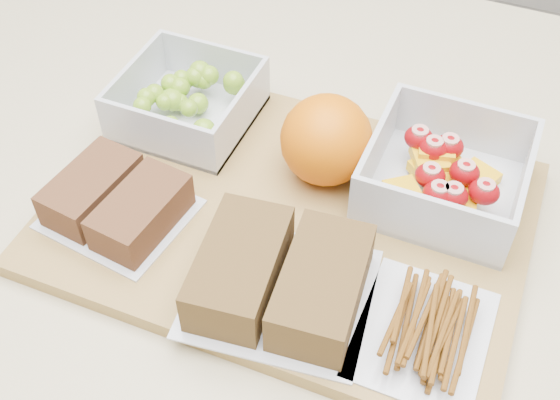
# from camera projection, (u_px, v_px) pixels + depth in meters

# --- Properties ---
(cutting_board) EXTENTS (0.42, 0.31, 0.02)m
(cutting_board) POSITION_uv_depth(u_px,v_px,m) (289.00, 217.00, 0.64)
(cutting_board) COLOR #A48043
(cutting_board) RESTS_ON counter
(grape_container) EXTENTS (0.13, 0.13, 0.05)m
(grape_container) POSITION_uv_depth(u_px,v_px,m) (189.00, 101.00, 0.70)
(grape_container) COLOR silver
(grape_container) RESTS_ON cutting_board
(fruit_container) EXTENTS (0.14, 0.14, 0.06)m
(fruit_container) POSITION_uv_depth(u_px,v_px,m) (444.00, 176.00, 0.63)
(fruit_container) COLOR silver
(fruit_container) RESTS_ON cutting_board
(orange) EXTENTS (0.08, 0.08, 0.08)m
(orange) POSITION_uv_depth(u_px,v_px,m) (326.00, 140.00, 0.63)
(orange) COLOR orange
(orange) RESTS_ON cutting_board
(sandwich_bag_left) EXTENTS (0.13, 0.12, 0.04)m
(sandwich_bag_left) POSITION_uv_depth(u_px,v_px,m) (117.00, 201.00, 0.62)
(sandwich_bag_left) COLOR silver
(sandwich_bag_left) RESTS_ON cutting_board
(sandwich_bag_center) EXTENTS (0.16, 0.15, 0.04)m
(sandwich_bag_center) POSITION_uv_depth(u_px,v_px,m) (280.00, 278.00, 0.55)
(sandwich_bag_center) COLOR silver
(sandwich_bag_center) RESTS_ON cutting_board
(pretzel_bag) EXTENTS (0.10, 0.12, 0.03)m
(pretzel_bag) POSITION_uv_depth(u_px,v_px,m) (425.00, 326.00, 0.53)
(pretzel_bag) COLOR silver
(pretzel_bag) RESTS_ON cutting_board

